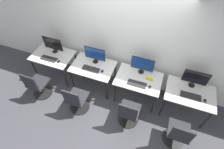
{
  "coord_description": "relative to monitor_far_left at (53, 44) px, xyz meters",
  "views": [
    {
      "loc": [
        0.86,
        -2.22,
        3.87
      ],
      "look_at": [
        0.0,
        0.14,
        0.91
      ],
      "focal_mm": 28.0,
      "sensor_mm": 36.0,
      "label": 1
    }
  ],
  "objects": [
    {
      "name": "placard_right",
      "position": [
        2.53,
        -0.1,
        -0.21
      ],
      "size": [
        0.16,
        0.03,
        0.08
      ],
      "color": "yellow",
      "rests_on": "desk_right"
    },
    {
      "name": "mouse_left",
      "position": [
        1.43,
        -0.23,
        -0.23
      ],
      "size": [
        0.06,
        0.09,
        0.03
      ],
      "color": "black",
      "rests_on": "desk_left"
    },
    {
      "name": "desk_left",
      "position": [
        1.15,
        -0.14,
        -0.34
      ],
      "size": [
        1.04,
        0.72,
        0.76
      ],
      "color": "silver",
      "rests_on": "ground_plane"
    },
    {
      "name": "monitor_left",
      "position": [
        1.15,
        0.02,
        0.0
      ],
      "size": [
        0.52,
        0.14,
        0.44
      ],
      "color": "black",
      "rests_on": "desk_left"
    },
    {
      "name": "office_chair_far_right",
      "position": [
        3.37,
        -0.97,
        -0.63
      ],
      "size": [
        0.48,
        0.48,
        0.91
      ],
      "color": "black",
      "rests_on": "ground_plane"
    },
    {
      "name": "mouse_far_right",
      "position": [
        3.74,
        -0.25,
        -0.23
      ],
      "size": [
        0.06,
        0.09,
        0.03
      ],
      "color": "black",
      "rests_on": "desk_far_right"
    },
    {
      "name": "mouse_far_left",
      "position": [
        0.29,
        -0.3,
        -0.23
      ],
      "size": [
        0.06,
        0.09,
        0.03
      ],
      "color": "black",
      "rests_on": "desk_far_left"
    },
    {
      "name": "keyboard_far_right",
      "position": [
        3.45,
        -0.23,
        -0.24
      ],
      "size": [
        0.43,
        0.16,
        0.02
      ],
      "color": "#262628",
      "rests_on": "desk_far_right"
    },
    {
      "name": "desk_far_right",
      "position": [
        3.45,
        -0.14,
        -0.34
      ],
      "size": [
        1.04,
        0.72,
        0.76
      ],
      "color": "silver",
      "rests_on": "ground_plane"
    },
    {
      "name": "office_chair_left",
      "position": [
        1.07,
        -0.96,
        -0.63
      ],
      "size": [
        0.48,
        0.48,
        0.91
      ],
      "color": "black",
      "rests_on": "ground_plane"
    },
    {
      "name": "ground_plane",
      "position": [
        1.73,
        -0.5,
        -1.0
      ],
      "size": [
        20.0,
        20.0,
        0.0
      ],
      "primitive_type": "plane",
      "color": "#3D3D42"
    },
    {
      "name": "keyboard_left",
      "position": [
        1.15,
        -0.25,
        -0.24
      ],
      "size": [
        0.43,
        0.16,
        0.02
      ],
      "color": "#262628",
      "rests_on": "desk_left"
    },
    {
      "name": "monitor_right",
      "position": [
        2.3,
        0.08,
        0.0
      ],
      "size": [
        0.52,
        0.14,
        0.44
      ],
      "color": "black",
      "rests_on": "desk_right"
    },
    {
      "name": "mouse_right",
      "position": [
        2.59,
        -0.3,
        -0.23
      ],
      "size": [
        0.06,
        0.09,
        0.03
      ],
      "color": "black",
      "rests_on": "desk_right"
    },
    {
      "name": "desk_far_left",
      "position": [
        0.0,
        -0.14,
        -0.34
      ],
      "size": [
        1.04,
        0.72,
        0.76
      ],
      "color": "silver",
      "rests_on": "ground_plane"
    },
    {
      "name": "monitor_far_right",
      "position": [
        3.45,
        0.08,
        0.0
      ],
      "size": [
        0.52,
        0.14,
        0.44
      ],
      "color": "black",
      "rests_on": "desk_far_right"
    },
    {
      "name": "keyboard_right",
      "position": [
        2.3,
        -0.31,
        -0.24
      ],
      "size": [
        0.43,
        0.16,
        0.02
      ],
      "color": "#262628",
      "rests_on": "desk_right"
    },
    {
      "name": "wall_back",
      "position": [
        1.73,
        0.35,
        0.4
      ],
      "size": [
        12.0,
        0.05,
        2.8
      ],
      "color": "silver",
      "rests_on": "ground_plane"
    },
    {
      "name": "desk_right",
      "position": [
        2.3,
        -0.14,
        -0.34
      ],
      "size": [
        1.04,
        0.72,
        0.76
      ],
      "color": "silver",
      "rests_on": "ground_plane"
    },
    {
      "name": "keyboard_far_left",
      "position": [
        0.0,
        -0.3,
        -0.24
      ],
      "size": [
        0.43,
        0.16,
        0.02
      ],
      "color": "#262628",
      "rests_on": "desk_far_left"
    },
    {
      "name": "office_chair_right",
      "position": [
        2.31,
        -0.87,
        -0.63
      ],
      "size": [
        0.48,
        0.48,
        0.91
      ],
      "color": "black",
      "rests_on": "ground_plane"
    },
    {
      "name": "monitor_far_left",
      "position": [
        0.0,
        0.0,
        0.0
      ],
      "size": [
        0.52,
        0.14,
        0.44
      ],
      "color": "black",
      "rests_on": "desk_far_left"
    },
    {
      "name": "office_chair_far_left",
      "position": [
        -0.04,
        -0.91,
        -0.63
      ],
      "size": [
        0.48,
        0.48,
        0.91
      ],
      "color": "black",
      "rests_on": "ground_plane"
    }
  ]
}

